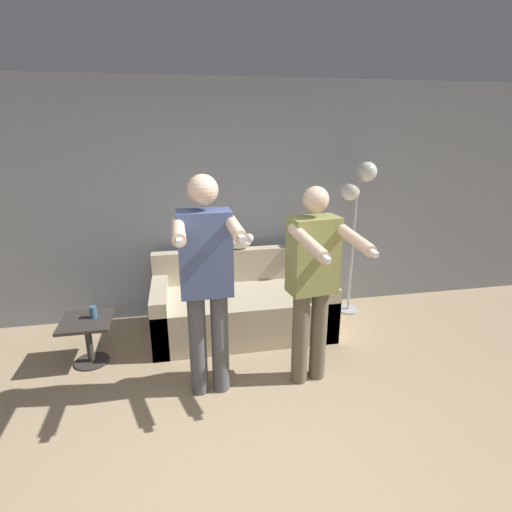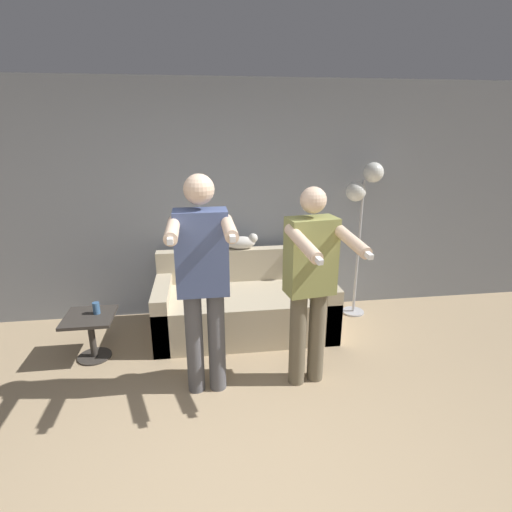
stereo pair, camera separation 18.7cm
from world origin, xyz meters
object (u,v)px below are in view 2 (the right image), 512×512
at_px(cat, 242,242).
at_px(cup, 96,308).
at_px(person_left, 203,274).
at_px(person_right, 311,278).
at_px(couch, 244,306).
at_px(floor_lamp, 364,195).
at_px(side_table, 91,328).

distance_m(cat, cup, 1.64).
height_order(person_left, person_right, person_left).
height_order(couch, person_right, person_right).
bearing_deg(cup, person_left, -34.17).
height_order(person_right, cup, person_right).
xyz_separation_m(person_left, person_right, (0.86, -0.00, -0.08)).
height_order(couch, cup, couch).
relative_size(person_left, floor_lamp, 1.03).
bearing_deg(floor_lamp, couch, -170.22).
relative_size(couch, floor_lamp, 1.05).
height_order(floor_lamp, cup, floor_lamp).
relative_size(person_left, cup, 16.10).
xyz_separation_m(couch, person_left, (-0.42, -1.00, 0.76)).
bearing_deg(cup, side_table, -149.18).
distance_m(floor_lamp, side_table, 3.08).
bearing_deg(couch, person_right, -66.56).
height_order(person_left, floor_lamp, person_left).
relative_size(cat, cup, 3.98).
xyz_separation_m(cat, cup, (-1.45, -0.66, -0.39)).
xyz_separation_m(person_right, side_table, (-1.92, 0.64, -0.64)).
distance_m(couch, floor_lamp, 1.77).
distance_m(person_right, cat, 1.41).
bearing_deg(cat, side_table, -155.19).
bearing_deg(floor_lamp, side_table, -168.32).
distance_m(couch, person_left, 1.32).
bearing_deg(person_left, floor_lamp, 34.27).
bearing_deg(person_right, cat, 98.21).
bearing_deg(person_left, couch, 66.40).
relative_size(person_right, cat, 3.80).
relative_size(couch, cup, 16.54).
height_order(person_right, side_table, person_right).
bearing_deg(floor_lamp, cat, 175.07).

